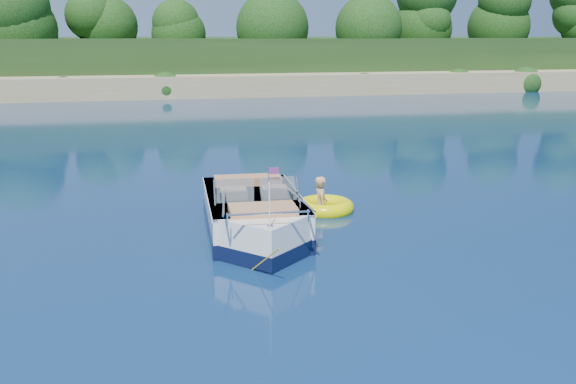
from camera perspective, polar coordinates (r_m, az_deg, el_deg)
name	(u,v)px	position (r m, az deg, el deg)	size (l,w,h in m)	color
ground	(191,292)	(11.21, -8.65, -8.76)	(160.00, 160.00, 0.00)	#091F41
shoreline	(146,65)	(74.19, -12.49, 10.93)	(170.00, 59.00, 6.00)	#917C54
treeline	(147,18)	(51.38, -12.43, 14.91)	(150.00, 7.12, 8.19)	black
motorboat	(255,219)	(14.00, -2.93, -2.40)	(2.23, 5.74, 1.91)	white
tow_tube	(325,207)	(16.00, 3.29, -1.34)	(1.70, 1.70, 0.39)	#F7F400
boy	(320,212)	(15.93, 2.89, -1.78)	(0.54, 0.35, 1.47)	tan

